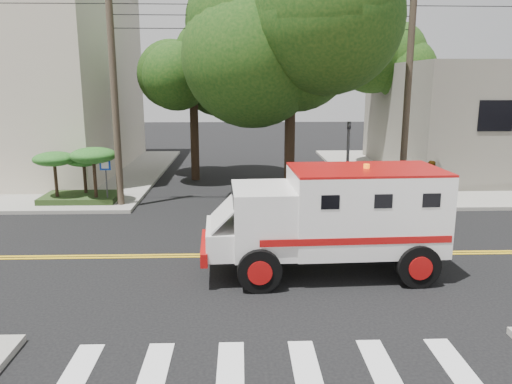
{
  "coord_description": "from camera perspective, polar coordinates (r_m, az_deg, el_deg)",
  "views": [
    {
      "loc": [
        -0.59,
        -14.44,
        5.22
      ],
      "look_at": [
        -0.08,
        1.68,
        1.6
      ],
      "focal_mm": 35.0,
      "sensor_mm": 36.0,
      "label": 1
    }
  ],
  "objects": [
    {
      "name": "tree_main",
      "position": [
        20.89,
        5.4,
        18.03
      ],
      "size": [
        6.08,
        5.7,
        9.85
      ],
      "color": "black",
      "rests_on": "ground"
    },
    {
      "name": "utility_pole_right",
      "position": [
        21.77,
        16.91,
        10.22
      ],
      "size": [
        0.28,
        0.28,
        9.0
      ],
      "primitive_type": "cylinder",
      "color": "#382D23",
      "rests_on": "ground"
    },
    {
      "name": "armored_truck",
      "position": [
        13.7,
        8.93,
        -2.55
      ],
      "size": [
        6.53,
        2.85,
        2.93
      ],
      "rotation": [
        0.0,
        0.0,
        0.05
      ],
      "color": "white",
      "rests_on": "ground"
    },
    {
      "name": "tree_left",
      "position": [
        26.31,
        -6.57,
        13.68
      ],
      "size": [
        4.48,
        4.2,
        7.7
      ],
      "color": "black",
      "rests_on": "ground"
    },
    {
      "name": "palm_planter",
      "position": [
        22.43,
        -19.59,
        2.75
      ],
      "size": [
        3.52,
        2.63,
        2.36
      ],
      "color": "#1E3314",
      "rests_on": "sidewalk_nw"
    },
    {
      "name": "pedestrian_b",
      "position": [
        21.29,
        14.84,
        0.57
      ],
      "size": [
        0.94,
        0.88,
        1.54
      ],
      "primitive_type": "imported",
      "rotation": [
        0.0,
        0.0,
        2.62
      ],
      "color": "gray",
      "rests_on": "sidewalk_ne"
    },
    {
      "name": "ground",
      "position": [
        15.36,
        0.5,
        -7.21
      ],
      "size": [
        100.0,
        100.0,
        0.0
      ],
      "primitive_type": "plane",
      "color": "black",
      "rests_on": "ground"
    },
    {
      "name": "pedestrian_a",
      "position": [
        21.81,
        19.19,
        1.0
      ],
      "size": [
        0.8,
        0.68,
        1.87
      ],
      "primitive_type": "imported",
      "rotation": [
        0.0,
        0.0,
        3.55
      ],
      "color": "gray",
      "rests_on": "sidewalk_ne"
    },
    {
      "name": "building_right",
      "position": [
        32.5,
        27.1,
        7.62
      ],
      "size": [
        14.0,
        12.0,
        6.0
      ],
      "primitive_type": "cube",
      "color": "slate",
      "rests_on": "sidewalk_ne"
    },
    {
      "name": "sidewalk_nw",
      "position": [
        31.2,
        -26.25,
        1.84
      ],
      "size": [
        17.0,
        17.0,
        0.15
      ],
      "primitive_type": "cube",
      "color": "gray",
      "rests_on": "ground"
    },
    {
      "name": "accessibility_sign",
      "position": [
        21.7,
        -16.78,
        1.88
      ],
      "size": [
        0.45,
        0.1,
        2.02
      ],
      "color": "#3F3F42",
      "rests_on": "ground"
    },
    {
      "name": "traffic_signal",
      "position": [
        20.73,
        10.45,
        4.13
      ],
      "size": [
        0.15,
        0.18,
        3.6
      ],
      "color": "#3F3F42",
      "rests_on": "ground"
    },
    {
      "name": "tree_right",
      "position": [
        31.66,
        15.98,
        13.76
      ],
      "size": [
        4.8,
        4.5,
        8.2
      ],
      "color": "black",
      "rests_on": "ground"
    },
    {
      "name": "utility_pole_left",
      "position": [
        21.05,
        -15.85,
        10.22
      ],
      "size": [
        0.28,
        0.28,
        9.0
      ],
      "primitive_type": "cylinder",
      "color": "#382D23",
      "rests_on": "ground"
    },
    {
      "name": "sidewalk_ne",
      "position": [
        31.71,
        24.6,
        2.15
      ],
      "size": [
        17.0,
        17.0,
        0.15
      ],
      "primitive_type": "cube",
      "color": "gray",
      "rests_on": "ground"
    }
  ]
}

